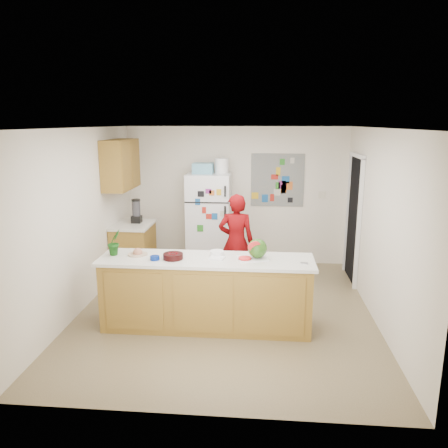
# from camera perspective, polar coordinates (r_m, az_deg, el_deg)

# --- Properties ---
(floor) EXTENTS (4.00, 4.50, 0.02)m
(floor) POSITION_cam_1_polar(r_m,az_deg,el_deg) (6.23, 0.18, -11.32)
(floor) COLOR brown
(floor) RESTS_ON ground
(wall_back) EXTENTS (4.00, 0.02, 2.50)m
(wall_back) POSITION_cam_1_polar(r_m,az_deg,el_deg) (8.03, 1.56, 3.70)
(wall_back) COLOR beige
(wall_back) RESTS_ON ground
(wall_left) EXTENTS (0.02, 4.50, 2.50)m
(wall_left) POSITION_cam_1_polar(r_m,az_deg,el_deg) (6.31, -18.31, 0.40)
(wall_left) COLOR beige
(wall_left) RESTS_ON ground
(wall_right) EXTENTS (0.02, 4.50, 2.50)m
(wall_right) POSITION_cam_1_polar(r_m,az_deg,el_deg) (6.00, 19.70, -0.35)
(wall_right) COLOR beige
(wall_right) RESTS_ON ground
(ceiling) EXTENTS (4.00, 4.50, 0.02)m
(ceiling) POSITION_cam_1_polar(r_m,az_deg,el_deg) (5.67, 0.20, 12.54)
(ceiling) COLOR white
(ceiling) RESTS_ON wall_back
(doorway) EXTENTS (0.03, 0.85, 2.04)m
(doorway) POSITION_cam_1_polar(r_m,az_deg,el_deg) (7.42, 16.64, 0.54)
(doorway) COLOR black
(doorway) RESTS_ON ground
(peninsula_base) EXTENTS (2.60, 0.62, 0.88)m
(peninsula_base) POSITION_cam_1_polar(r_m,az_deg,el_deg) (5.61, -2.31, -9.17)
(peninsula_base) COLOR brown
(peninsula_base) RESTS_ON floor
(peninsula_top) EXTENTS (2.68, 0.70, 0.04)m
(peninsula_top) POSITION_cam_1_polar(r_m,az_deg,el_deg) (5.45, -2.36, -4.70)
(peninsula_top) COLOR silver
(peninsula_top) RESTS_ON peninsula_base
(side_counter_base) EXTENTS (0.60, 0.80, 0.86)m
(side_counter_base) POSITION_cam_1_polar(r_m,az_deg,el_deg) (7.63, -11.70, -3.40)
(side_counter_base) COLOR brown
(side_counter_base) RESTS_ON floor
(side_counter_top) EXTENTS (0.64, 0.84, 0.04)m
(side_counter_top) POSITION_cam_1_polar(r_m,az_deg,el_deg) (7.52, -11.86, -0.11)
(side_counter_top) COLOR silver
(side_counter_top) RESTS_ON side_counter_base
(upper_cabinets) EXTENTS (0.35, 1.00, 0.80)m
(upper_cabinets) POSITION_cam_1_polar(r_m,az_deg,el_deg) (7.35, -13.33, 7.58)
(upper_cabinets) COLOR brown
(upper_cabinets) RESTS_ON wall_left
(refrigerator) EXTENTS (0.75, 0.70, 1.70)m
(refrigerator) POSITION_cam_1_polar(r_m,az_deg,el_deg) (7.78, -1.94, 0.38)
(refrigerator) COLOR silver
(refrigerator) RESTS_ON floor
(fridge_top_bin) EXTENTS (0.35, 0.28, 0.18)m
(fridge_top_bin) POSITION_cam_1_polar(r_m,az_deg,el_deg) (7.64, -2.75, 7.29)
(fridge_top_bin) COLOR #5999B2
(fridge_top_bin) RESTS_ON refrigerator
(photo_collage) EXTENTS (0.95, 0.01, 0.95)m
(photo_collage) POSITION_cam_1_polar(r_m,az_deg,el_deg) (7.95, 6.99, 5.70)
(photo_collage) COLOR slate
(photo_collage) RESTS_ON wall_back
(person) EXTENTS (0.56, 0.38, 1.51)m
(person) POSITION_cam_1_polar(r_m,az_deg,el_deg) (6.78, 1.59, -2.36)
(person) COLOR #690508
(person) RESTS_ON floor
(blender_appliance) EXTENTS (0.14, 0.14, 0.38)m
(blender_appliance) POSITION_cam_1_polar(r_m,az_deg,el_deg) (7.54, -11.38, 1.58)
(blender_appliance) COLOR black
(blender_appliance) RESTS_ON side_counter_top
(cutting_board) EXTENTS (0.42, 0.35, 0.01)m
(cutting_board) POSITION_cam_1_polar(r_m,az_deg,el_deg) (5.43, 3.73, -4.51)
(cutting_board) COLOR silver
(cutting_board) RESTS_ON peninsula_top
(watermelon) EXTENTS (0.24, 0.24, 0.24)m
(watermelon) POSITION_cam_1_polar(r_m,az_deg,el_deg) (5.41, 4.39, -3.19)
(watermelon) COLOR #1F5A14
(watermelon) RESTS_ON cutting_board
(watermelon_slice) EXTENTS (0.16, 0.16, 0.02)m
(watermelon_slice) POSITION_cam_1_polar(r_m,az_deg,el_deg) (5.38, 2.74, -4.48)
(watermelon_slice) COLOR red
(watermelon_slice) RESTS_ON cutting_board
(cherry_bowl) EXTENTS (0.32, 0.32, 0.07)m
(cherry_bowl) POSITION_cam_1_polar(r_m,az_deg,el_deg) (5.44, -6.67, -4.20)
(cherry_bowl) COLOR black
(cherry_bowl) RESTS_ON peninsula_top
(white_bowl) EXTENTS (0.21, 0.21, 0.06)m
(white_bowl) POSITION_cam_1_polar(r_m,az_deg,el_deg) (5.55, -0.94, -3.82)
(white_bowl) COLOR white
(white_bowl) RESTS_ON peninsula_top
(cobalt_bowl) EXTENTS (0.13, 0.13, 0.05)m
(cobalt_bowl) POSITION_cam_1_polar(r_m,az_deg,el_deg) (5.44, -9.02, -4.40)
(cobalt_bowl) COLOR navy
(cobalt_bowl) RESTS_ON peninsula_top
(plate) EXTENTS (0.29, 0.29, 0.02)m
(plate) POSITION_cam_1_polar(r_m,az_deg,el_deg) (5.69, -11.19, -3.89)
(plate) COLOR tan
(plate) RESTS_ON peninsula_top
(paper_towel) EXTENTS (0.20, 0.19, 0.02)m
(paper_towel) POSITION_cam_1_polar(r_m,az_deg,el_deg) (5.42, -0.93, -4.47)
(paper_towel) COLOR white
(paper_towel) RESTS_ON peninsula_top
(keys) EXTENTS (0.10, 0.05, 0.01)m
(keys) POSITION_cam_1_polar(r_m,az_deg,el_deg) (5.33, 10.45, -5.06)
(keys) COLOR gray
(keys) RESTS_ON peninsula_top
(potted_plant) EXTENTS (0.22, 0.23, 0.33)m
(potted_plant) POSITION_cam_1_polar(r_m,az_deg,el_deg) (5.72, -14.13, -2.32)
(potted_plant) COLOR #16460E
(potted_plant) RESTS_ON peninsula_top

